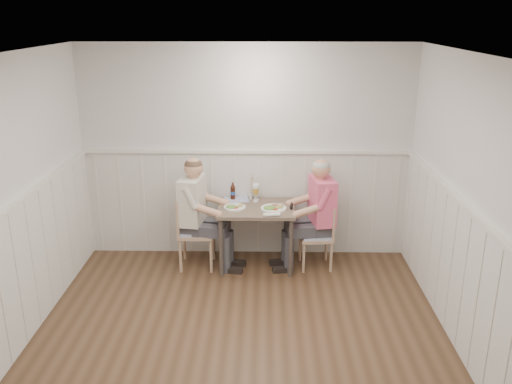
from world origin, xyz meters
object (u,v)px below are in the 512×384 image
dining_table (256,215)px  beer_bottle (233,192)px  chair_right (320,233)px  diner_cream (197,222)px  chair_left (192,228)px  man_in_pink (318,222)px  grass_vase (251,188)px

dining_table → beer_bottle: beer_bottle is taller
chair_right → diner_cream: 1.47m
chair_left → man_in_pink: man_in_pink is taller
dining_table → man_in_pink: man_in_pink is taller
chair_right → man_in_pink: (-0.03, 0.02, 0.13)m
chair_left → grass_vase: (0.69, 0.28, 0.42)m
man_in_pink → grass_vase: man_in_pink is taller
chair_left → grass_vase: grass_vase is taller
man_in_pink → grass_vase: 0.91m
chair_left → beer_bottle: (0.47, 0.29, 0.36)m
chair_right → chair_left: size_ratio=0.90×
diner_cream → grass_vase: (0.63, 0.30, 0.33)m
dining_table → chair_right: bearing=-1.5°
dining_table → diner_cream: size_ratio=0.65×
beer_bottle → dining_table: bearing=-42.4°
diner_cream → beer_bottle: (0.41, 0.31, 0.27)m
dining_table → grass_vase: (-0.07, 0.25, 0.26)m
chair_left → man_in_pink: (1.49, 0.02, 0.08)m
chair_left → grass_vase: size_ratio=2.58×
man_in_pink → dining_table: bearing=179.6°
diner_cream → dining_table: bearing=3.4°
man_in_pink → diner_cream: 1.43m
diner_cream → chair_left: bearing=167.1°
dining_table → chair_right: chair_right is taller
chair_left → grass_vase: bearing=22.2°
dining_table → man_in_pink: size_ratio=0.66×
diner_cream → grass_vase: 0.77m
chair_right → beer_bottle: bearing=164.8°
chair_right → chair_left: chair_left is taller
chair_right → diner_cream: diner_cream is taller
dining_table → chair_left: size_ratio=1.01×
man_in_pink → chair_left: bearing=-179.1°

